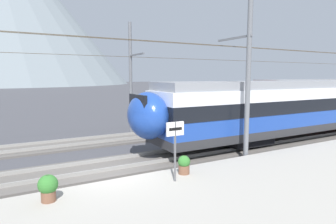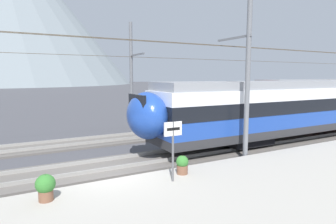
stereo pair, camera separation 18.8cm
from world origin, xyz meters
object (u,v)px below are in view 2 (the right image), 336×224
at_px(train_near_platform, 332,103).
at_px(platform_sign, 173,138).
at_px(potted_plant_platform_edge, 45,186).
at_px(potted_plant_by_shelter, 182,164).
at_px(catenary_mast_far_side, 132,76).
at_px(catenary_mast_mid, 246,71).

xyz_separation_m(train_near_platform, platform_sign, (-15.00, -3.62, -0.29)).
bearing_deg(potted_plant_platform_edge, platform_sign, -5.33).
bearing_deg(potted_plant_by_shelter, catenary_mast_far_side, 78.89).
relative_size(train_near_platform, catenary_mast_mid, 0.64).
relative_size(train_near_platform, potted_plant_by_shelter, 41.50).
bearing_deg(potted_plant_by_shelter, potted_plant_platform_edge, -178.51).
bearing_deg(potted_plant_platform_edge, potted_plant_by_shelter, 1.49).
xyz_separation_m(train_near_platform, potted_plant_by_shelter, (-14.29, -3.10, -1.50)).
xyz_separation_m(platform_sign, potted_plant_by_shelter, (0.71, 0.52, -1.21)).
distance_m(train_near_platform, platform_sign, 15.44).
height_order(potted_plant_platform_edge, potted_plant_by_shelter, potted_plant_platform_edge).
height_order(train_near_platform, potted_plant_by_shelter, train_near_platform).
relative_size(catenary_mast_far_side, potted_plant_platform_edge, 56.84).
distance_m(catenary_mast_mid, potted_plant_platform_edge, 9.90).
distance_m(platform_sign, potted_plant_platform_edge, 4.40).
distance_m(catenary_mast_far_side, potted_plant_by_shelter, 11.29).
xyz_separation_m(train_near_platform, potted_plant_platform_edge, (-19.24, -3.23, -1.42)).
bearing_deg(train_near_platform, catenary_mast_far_side, 148.60).
xyz_separation_m(catenary_mast_mid, potted_plant_platform_edge, (-9.14, -1.27, -3.58)).
bearing_deg(platform_sign, train_near_platform, 13.58).
xyz_separation_m(catenary_mast_mid, catenary_mast_far_side, (-2.12, 9.42, -0.23)).
bearing_deg(train_near_platform, potted_plant_platform_edge, -170.47).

